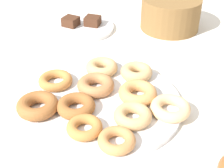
# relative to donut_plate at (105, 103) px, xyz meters

# --- Properties ---
(ground_plane) EXTENTS (2.40, 2.40, 0.00)m
(ground_plane) POSITION_rel_donut_plate_xyz_m (0.00, 0.00, -0.01)
(ground_plane) COLOR white
(donut_plate) EXTENTS (0.36, 0.36, 0.01)m
(donut_plate) POSITION_rel_donut_plate_xyz_m (0.00, 0.00, 0.00)
(donut_plate) COLOR silver
(donut_plate) RESTS_ON ground_plane
(donut_0) EXTENTS (0.12, 0.12, 0.02)m
(donut_0) POSITION_rel_donut_plate_xyz_m (-0.14, -0.01, 0.02)
(donut_0) COLOR #BC7A3D
(donut_0) RESTS_ON donut_plate
(donut_1) EXTENTS (0.12, 0.12, 0.03)m
(donut_1) POSITION_rel_donut_plate_xyz_m (-0.04, 0.02, 0.02)
(donut_1) COLOR #B27547
(donut_1) RESTS_ON donut_plate
(donut_2) EXTENTS (0.11, 0.11, 0.03)m
(donut_2) POSITION_rel_donut_plate_xyz_m (-0.04, -0.06, 0.02)
(donut_2) COLOR #995B2D
(donut_2) RESTS_ON donut_plate
(donut_3) EXTENTS (0.09, 0.09, 0.03)m
(donut_3) POSITION_rel_donut_plate_xyz_m (0.09, -0.03, 0.02)
(donut_3) COLOR tan
(donut_3) RESTS_ON donut_plate
(donut_4) EXTENTS (0.12, 0.12, 0.03)m
(donut_4) POSITION_rel_donut_plate_xyz_m (-0.08, 0.10, 0.02)
(donut_4) COLOR tan
(donut_4) RESTS_ON donut_plate
(donut_5) EXTENTS (0.10, 0.10, 0.02)m
(donut_5) POSITION_rel_donut_plate_xyz_m (0.10, -0.11, 0.02)
(donut_5) COLOR #C6844C
(donut_5) RESTS_ON donut_plate
(donut_6) EXTENTS (0.12, 0.12, 0.03)m
(donut_6) POSITION_rel_donut_plate_xyz_m (0.06, 0.05, 0.02)
(donut_6) COLOR tan
(donut_6) RESTS_ON donut_plate
(donut_7) EXTENTS (0.10, 0.10, 0.03)m
(donut_7) POSITION_rel_donut_plate_xyz_m (0.15, 0.04, 0.02)
(donut_7) COLOR #EABC84
(donut_7) RESTS_ON donut_plate
(donut_8) EXTENTS (0.11, 0.11, 0.03)m
(donut_8) POSITION_rel_donut_plate_xyz_m (-0.11, -0.11, 0.02)
(donut_8) COLOR #995B2D
(donut_8) RESTS_ON donut_plate
(donut_9) EXTENTS (0.12, 0.12, 0.03)m
(donut_9) POSITION_rel_donut_plate_xyz_m (0.01, 0.13, 0.02)
(donut_9) COLOR tan
(donut_9) RESTS_ON donut_plate
(donut_10) EXTENTS (0.09, 0.09, 0.02)m
(donut_10) POSITION_rel_donut_plate_xyz_m (0.02, -0.11, 0.02)
(donut_10) COLOR #BC7A3D
(donut_10) RESTS_ON donut_plate
(cake_plate) EXTENTS (0.22, 0.22, 0.01)m
(cake_plate) POSITION_rel_donut_plate_xyz_m (-0.29, 0.30, -0.00)
(cake_plate) COLOR silver
(cake_plate) RESTS_ON ground_plane
(brownie_near) EXTENTS (0.05, 0.05, 0.03)m
(brownie_near) POSITION_rel_donut_plate_xyz_m (-0.32, 0.28, 0.02)
(brownie_near) COLOR #472819
(brownie_near) RESTS_ON cake_plate
(brownie_far) EXTENTS (0.06, 0.06, 0.03)m
(brownie_far) POSITION_rel_donut_plate_xyz_m (-0.26, 0.33, 0.02)
(brownie_far) COLOR #472819
(brownie_far) RESTS_ON cake_plate
(basket) EXTENTS (0.21, 0.21, 0.11)m
(basket) POSITION_rel_donut_plate_xyz_m (-0.05, 0.47, 0.05)
(basket) COLOR brown
(basket) RESTS_ON ground_plane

